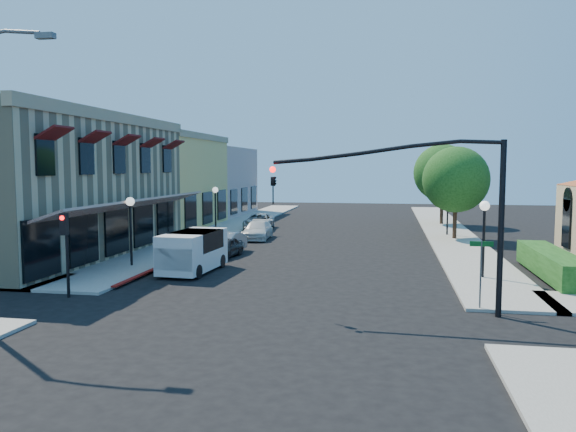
% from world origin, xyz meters
% --- Properties ---
extents(ground, '(120.00, 120.00, 0.00)m').
position_xyz_m(ground, '(0.00, 0.00, 0.00)').
color(ground, black).
rests_on(ground, ground).
extents(sidewalk_left, '(3.50, 50.00, 0.12)m').
position_xyz_m(sidewalk_left, '(-8.75, 27.00, 0.06)').
color(sidewalk_left, gray).
rests_on(sidewalk_left, ground).
extents(sidewalk_right, '(3.50, 50.00, 0.12)m').
position_xyz_m(sidewalk_right, '(8.75, 27.00, 0.06)').
color(sidewalk_right, gray).
rests_on(sidewalk_right, ground).
extents(curb_red_strip, '(0.25, 10.00, 0.06)m').
position_xyz_m(curb_red_strip, '(-6.90, 8.00, 0.00)').
color(curb_red_strip, maroon).
rests_on(curb_red_strip, ground).
extents(corner_brick_building, '(11.77, 18.20, 8.10)m').
position_xyz_m(corner_brick_building, '(-15.45, 11.00, 4.01)').
color(corner_brick_building, tan).
rests_on(corner_brick_building, ground).
extents(yellow_stucco_building, '(10.00, 12.00, 7.60)m').
position_xyz_m(yellow_stucco_building, '(-15.50, 26.00, 3.80)').
color(yellow_stucco_building, '#E1C065').
rests_on(yellow_stucco_building, ground).
extents(pink_stucco_building, '(10.00, 12.00, 7.00)m').
position_xyz_m(pink_stucco_building, '(-15.50, 38.00, 3.50)').
color(pink_stucco_building, tan).
rests_on(pink_stucco_building, ground).
extents(hedge, '(1.40, 8.00, 1.10)m').
position_xyz_m(hedge, '(11.70, 9.00, 0.00)').
color(hedge, '#164212').
rests_on(hedge, ground).
extents(street_tree_a, '(4.56, 4.56, 6.48)m').
position_xyz_m(street_tree_a, '(8.80, 22.00, 4.19)').
color(street_tree_a, black).
rests_on(street_tree_a, ground).
extents(street_tree_b, '(4.94, 4.94, 7.02)m').
position_xyz_m(street_tree_b, '(8.80, 32.00, 4.54)').
color(street_tree_b, black).
rests_on(street_tree_b, ground).
extents(signal_mast_arm, '(8.01, 0.39, 6.00)m').
position_xyz_m(signal_mast_arm, '(5.86, 1.50, 4.09)').
color(signal_mast_arm, black).
rests_on(signal_mast_arm, ground).
extents(secondary_signal, '(0.28, 0.42, 3.32)m').
position_xyz_m(secondary_signal, '(-8.00, 1.41, 2.32)').
color(secondary_signal, black).
rests_on(secondary_signal, ground).
extents(street_name_sign, '(0.80, 0.06, 2.50)m').
position_xyz_m(street_name_sign, '(7.50, 2.20, 1.70)').
color(street_name_sign, '#595B5E').
rests_on(street_name_sign, ground).
extents(lamppost_left_near, '(0.44, 0.44, 3.57)m').
position_xyz_m(lamppost_left_near, '(-8.50, 8.00, 2.74)').
color(lamppost_left_near, black).
rests_on(lamppost_left_near, ground).
extents(lamppost_left_far, '(0.44, 0.44, 3.57)m').
position_xyz_m(lamppost_left_far, '(-8.50, 22.00, 2.74)').
color(lamppost_left_far, black).
rests_on(lamppost_left_far, ground).
extents(lamppost_right_near, '(0.44, 0.44, 3.57)m').
position_xyz_m(lamppost_right_near, '(8.50, 8.00, 2.74)').
color(lamppost_right_near, black).
rests_on(lamppost_right_near, ground).
extents(lamppost_right_far, '(0.44, 0.44, 3.57)m').
position_xyz_m(lamppost_right_far, '(8.50, 24.00, 2.74)').
color(lamppost_right_far, black).
rests_on(lamppost_right_far, ground).
extents(white_van, '(2.21, 4.54, 1.96)m').
position_xyz_m(white_van, '(-5.02, 7.36, 1.13)').
color(white_van, silver).
rests_on(white_van, ground).
extents(parked_car_a, '(1.65, 3.35, 1.10)m').
position_xyz_m(parked_car_a, '(-4.80, 12.00, 0.55)').
color(parked_car_a, black).
rests_on(parked_car_a, ground).
extents(parked_car_b, '(1.74, 3.92, 1.25)m').
position_xyz_m(parked_car_b, '(-5.07, 13.00, 0.62)').
color(parked_car_b, '#95979A').
rests_on(parked_car_b, ground).
extents(parked_car_c, '(1.95, 4.39, 1.25)m').
position_xyz_m(parked_car_c, '(-4.80, 20.00, 0.63)').
color(parked_car_c, silver).
rests_on(parked_car_c, ground).
extents(parked_car_d, '(2.53, 4.79, 1.28)m').
position_xyz_m(parked_car_d, '(-6.11, 26.00, 0.64)').
color(parked_car_d, '#AEB2B3').
rests_on(parked_car_d, ground).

